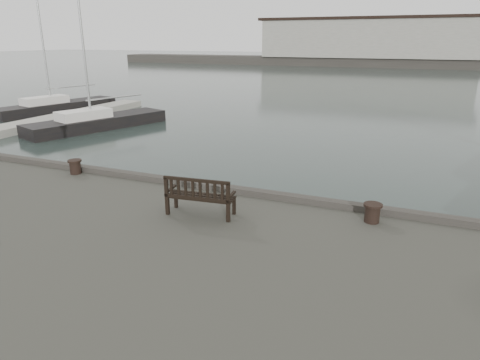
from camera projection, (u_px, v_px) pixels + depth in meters
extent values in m
plane|color=black|center=(235.00, 238.00, 13.36)|extent=(400.00, 400.00, 0.00)
cube|color=#9E9A92|center=(26.00, 126.00, 29.39)|extent=(2.00, 24.00, 0.50)
cube|color=#383530|center=(402.00, 63.00, 93.60)|extent=(140.00, 8.00, 2.00)
cube|color=#9E9A92|center=(366.00, 39.00, 94.98)|extent=(46.00, 9.00, 8.00)
cube|color=black|center=(368.00, 18.00, 93.63)|extent=(48.00, 9.50, 0.60)
cube|color=black|center=(201.00, 197.00, 10.99)|extent=(1.82, 0.79, 0.04)
cube|color=black|center=(196.00, 190.00, 10.67)|extent=(1.76, 0.26, 0.53)
cube|color=black|center=(201.00, 206.00, 11.06)|extent=(1.70, 0.69, 0.49)
cylinder|color=black|center=(75.00, 167.00, 14.44)|extent=(0.54, 0.54, 0.48)
cylinder|color=black|center=(372.00, 213.00, 10.60)|extent=(0.51, 0.51, 0.48)
cube|color=black|center=(58.00, 111.00, 36.48)|extent=(4.64, 10.61, 1.40)
cube|color=silver|center=(56.00, 99.00, 36.16)|extent=(2.31, 3.88, 0.60)
cylinder|color=#B2B5B7|center=(47.00, 26.00, 34.34)|extent=(0.16, 0.16, 12.26)
cube|color=black|center=(99.00, 127.00, 29.69)|extent=(5.45, 10.14, 1.40)
cube|color=silver|center=(97.00, 113.00, 29.38)|extent=(2.61, 3.79, 0.60)
cylinder|color=#B2B5B7|center=(88.00, 26.00, 27.61)|extent=(0.16, 0.16, 11.89)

